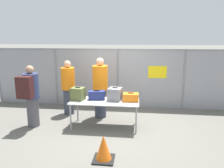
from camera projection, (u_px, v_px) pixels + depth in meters
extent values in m
plane|color=#605E56|center=(111.00, 126.00, 5.89)|extent=(120.00, 120.00, 0.00)
cylinder|color=gray|center=(56.00, 77.00, 7.64)|extent=(0.07, 0.07, 1.98)
cylinder|color=gray|center=(118.00, 78.00, 7.38)|extent=(0.07, 0.07, 1.98)
cylinder|color=gray|center=(184.00, 80.00, 7.13)|extent=(0.07, 0.07, 1.98)
cube|color=gray|center=(118.00, 78.00, 7.38)|extent=(8.66, 0.01, 1.98)
cube|color=gray|center=(118.00, 50.00, 7.18)|extent=(8.66, 0.04, 0.04)
cube|color=yellow|center=(157.00, 72.00, 7.17)|extent=(0.60, 0.01, 0.40)
cube|color=#B2B2AD|center=(105.00, 101.00, 5.71)|extent=(1.79, 0.77, 0.02)
cylinder|color=#99999E|center=(71.00, 117.00, 5.57)|extent=(0.04, 0.04, 0.70)
cylinder|color=#99999E|center=(136.00, 120.00, 5.37)|extent=(0.04, 0.04, 0.70)
cylinder|color=#99999E|center=(78.00, 109.00, 6.20)|extent=(0.04, 0.04, 0.70)
cylinder|color=#99999E|center=(136.00, 112.00, 6.01)|extent=(0.04, 0.04, 0.70)
cube|color=#566033|center=(78.00, 94.00, 5.77)|extent=(0.38, 0.34, 0.33)
cube|color=black|center=(78.00, 87.00, 5.73)|extent=(0.13, 0.05, 0.02)
cube|color=navy|center=(97.00, 95.00, 5.82)|extent=(0.46, 0.27, 0.23)
cube|color=black|center=(97.00, 91.00, 5.79)|extent=(0.16, 0.05, 0.02)
cube|color=slate|center=(115.00, 94.00, 5.74)|extent=(0.39, 0.40, 0.33)
cube|color=black|center=(115.00, 88.00, 5.70)|extent=(0.14, 0.05, 0.02)
cube|color=orange|center=(131.00, 97.00, 5.68)|extent=(0.40, 0.29, 0.20)
cube|color=black|center=(131.00, 93.00, 5.66)|extent=(0.16, 0.03, 0.02)
cylinder|color=#4C4C51|center=(33.00, 112.00, 5.85)|extent=(0.31, 0.31, 0.78)
cylinder|color=navy|center=(31.00, 86.00, 5.70)|extent=(0.41, 0.41, 0.65)
sphere|color=#A57A5B|center=(30.00, 70.00, 5.61)|extent=(0.21, 0.21, 0.21)
cube|color=#381919|center=(25.00, 87.00, 5.38)|extent=(0.37, 0.22, 0.55)
cylinder|color=#383D4C|center=(100.00, 103.00, 6.51)|extent=(0.33, 0.33, 0.85)
cylinder|color=orange|center=(100.00, 78.00, 6.34)|extent=(0.44, 0.44, 0.71)
sphere|color=tan|center=(100.00, 62.00, 6.24)|extent=(0.23, 0.23, 0.23)
cylinder|color=#383D4C|center=(69.00, 101.00, 6.79)|extent=(0.31, 0.31, 0.79)
cylinder|color=orange|center=(68.00, 78.00, 6.63)|extent=(0.41, 0.41, 0.66)
sphere|color=tan|center=(67.00, 64.00, 6.54)|extent=(0.21, 0.21, 0.21)
cube|color=white|center=(161.00, 80.00, 9.86)|extent=(2.84, 1.54, 0.59)
sphere|color=black|center=(151.00, 87.00, 9.14)|extent=(0.62, 0.62, 0.62)
sphere|color=black|center=(149.00, 79.00, 10.75)|extent=(0.62, 0.62, 0.62)
cylinder|color=#59595B|center=(119.00, 84.00, 10.13)|extent=(0.99, 0.06, 0.06)
cube|color=black|center=(104.00, 159.00, 4.29)|extent=(0.41, 0.41, 0.03)
cone|color=orange|center=(104.00, 148.00, 4.24)|extent=(0.33, 0.33, 0.52)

